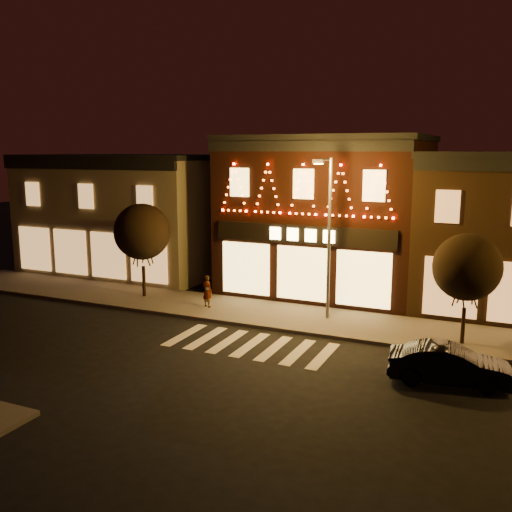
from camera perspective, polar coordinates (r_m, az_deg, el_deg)
The scene contains 9 objects.
ground at distance 19.35m, azimuth -5.68°, elevation -12.47°, with size 120.00×120.00×0.00m, color black.
sidewalk_far at distance 25.52m, azimuth 7.36°, elevation -6.57°, with size 44.00×4.00×0.15m, color #47423D.
building_left at distance 36.90m, azimuth -12.48°, elevation 4.26°, with size 12.20×8.28×7.30m.
building_pulp at distance 30.89m, azimuth 7.25°, elevation 4.18°, with size 10.20×8.34×8.30m.
streetlamp_mid at distance 24.76m, azimuth 7.20°, elevation 2.97°, with size 0.46×1.63×7.10m.
tree_left at distance 29.32m, azimuth -11.36°, elevation 2.39°, with size 2.86×2.86×4.78m.
tree_right at distance 23.05m, azimuth 20.42°, elevation -1.06°, with size 2.58×2.58×4.32m.
dark_sedan at distance 19.93m, azimuth 18.86°, elevation -10.30°, with size 1.37×3.93×1.29m, color black.
pedestrian at distance 27.29m, azimuth -4.92°, elevation -3.53°, with size 0.57×0.37×1.56m, color gray.
Camera 1 is at (9.00, -15.37, 7.55)m, focal length 39.87 mm.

